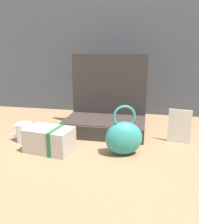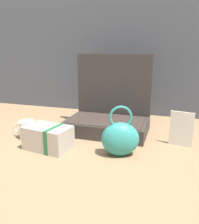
{
  "view_description": "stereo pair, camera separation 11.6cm",
  "coord_description": "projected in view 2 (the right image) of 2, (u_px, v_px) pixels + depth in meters",
  "views": [
    {
      "loc": [
        0.23,
        -1.12,
        0.46
      ],
      "look_at": [
        -0.0,
        -0.02,
        0.15
      ],
      "focal_mm": 37.8,
      "sensor_mm": 36.0,
      "label": 1
    },
    {
      "loc": [
        0.34,
        -1.09,
        0.46
      ],
      "look_at": [
        -0.0,
        -0.02,
        0.15
      ],
      "focal_mm": 37.8,
      "sensor_mm": 36.0,
      "label": 2
    }
  ],
  "objects": [
    {
      "name": "teal_pouch_handbag",
      "position": [
        120.0,
        138.0,
        1.03
      ],
      "size": [
        0.19,
        0.15,
        0.23
      ],
      "color": "teal",
      "rests_on": "ground_plane"
    },
    {
      "name": "ground_plane",
      "position": [
        101.0,
        140.0,
        1.22
      ],
      "size": [
        6.0,
        6.0,
        0.0
      ],
      "primitive_type": "plane",
      "color": "#8C6D4C"
    },
    {
      "name": "open_suitcase",
      "position": [
        108.0,
        114.0,
        1.34
      ],
      "size": [
        0.44,
        0.29,
        0.43
      ],
      "color": "#332D2B",
      "rests_on": "ground_plane"
    },
    {
      "name": "info_card_left",
      "position": [
        181.0,
        129.0,
        1.13
      ],
      "size": [
        0.11,
        0.03,
        0.17
      ],
      "primitive_type": "cube",
      "rotation": [
        0.0,
        0.0,
        -0.19
      ],
      "color": "silver",
      "rests_on": "ground_plane"
    },
    {
      "name": "coffee_mug",
      "position": [
        27.0,
        130.0,
        1.23
      ],
      "size": [
        0.12,
        0.08,
        0.09
      ],
      "color": "white",
      "rests_on": "ground_plane"
    },
    {
      "name": "cream_toiletry_bag",
      "position": [
        49.0,
        138.0,
        1.1
      ],
      "size": [
        0.23,
        0.16,
        0.11
      ],
      "color": "#B2A899",
      "rests_on": "ground_plane"
    },
    {
      "name": "back_wall",
      "position": [
        127.0,
        11.0,
        1.58
      ],
      "size": [
        3.2,
        0.06,
        1.4
      ],
      "primitive_type": "cube",
      "color": "#474C54",
      "rests_on": "ground_plane"
    }
  ]
}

